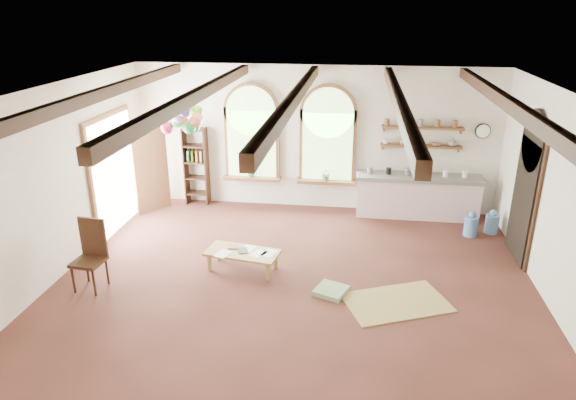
% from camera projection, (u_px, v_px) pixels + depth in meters
% --- Properties ---
extents(floor, '(8.00, 8.00, 0.00)m').
position_uv_depth(floor, '(294.00, 281.00, 8.70)').
color(floor, brown).
rests_on(floor, ground).
extents(ceiling_beams, '(6.20, 6.80, 0.18)m').
position_uv_depth(ceiling_beams, '(295.00, 97.00, 7.59)').
color(ceiling_beams, '#321910').
rests_on(ceiling_beams, ceiling).
extents(window_left, '(1.30, 0.28, 2.20)m').
position_uv_depth(window_left, '(252.00, 136.00, 11.46)').
color(window_left, brown).
rests_on(window_left, floor).
extents(window_right, '(1.30, 0.28, 2.20)m').
position_uv_depth(window_right, '(328.00, 139.00, 11.24)').
color(window_right, brown).
rests_on(window_right, floor).
extents(left_doorway, '(0.10, 1.90, 2.50)m').
position_uv_depth(left_doorway, '(114.00, 174.00, 10.46)').
color(left_doorway, brown).
rests_on(left_doorway, floor).
extents(right_doorway, '(0.10, 1.30, 2.40)m').
position_uv_depth(right_doorway, '(523.00, 201.00, 9.19)').
color(right_doorway, black).
rests_on(right_doorway, floor).
extents(kitchen_counter, '(2.68, 0.62, 0.94)m').
position_uv_depth(kitchen_counter, '(417.00, 196.00, 11.19)').
color(kitchen_counter, silver).
rests_on(kitchen_counter, floor).
extents(wall_shelf_lower, '(1.70, 0.24, 0.04)m').
position_uv_depth(wall_shelf_lower, '(421.00, 146.00, 10.98)').
color(wall_shelf_lower, brown).
rests_on(wall_shelf_lower, wall_back).
extents(wall_shelf_upper, '(1.70, 0.24, 0.04)m').
position_uv_depth(wall_shelf_upper, '(423.00, 128.00, 10.83)').
color(wall_shelf_upper, brown).
rests_on(wall_shelf_upper, wall_back).
extents(wall_clock, '(0.32, 0.04, 0.32)m').
position_uv_depth(wall_clock, '(483.00, 131.00, 10.76)').
color(wall_clock, black).
rests_on(wall_clock, wall_back).
extents(bookshelf, '(0.53, 0.32, 1.80)m').
position_uv_depth(bookshelf, '(196.00, 166.00, 11.79)').
color(bookshelf, '#321910').
rests_on(bookshelf, floor).
extents(coffee_table, '(1.34, 0.78, 0.36)m').
position_uv_depth(coffee_table, '(242.00, 254.00, 8.95)').
color(coffee_table, tan).
rests_on(coffee_table, floor).
extents(side_chair, '(0.51, 0.51, 1.18)m').
position_uv_depth(side_chair, '(91.00, 269.00, 8.38)').
color(side_chair, '#321910').
rests_on(side_chair, floor).
extents(floor_mat, '(1.83, 1.51, 0.02)m').
position_uv_depth(floor_mat, '(396.00, 302.00, 8.06)').
color(floor_mat, tan).
rests_on(floor_mat, floor).
extents(floor_cushion, '(0.61, 0.61, 0.08)m').
position_uv_depth(floor_cushion, '(331.00, 291.00, 8.32)').
color(floor_cushion, '#7D9E6D').
rests_on(floor_cushion, floor).
extents(water_jug_a, '(0.26, 0.26, 0.51)m').
position_uv_depth(water_jug_a, '(492.00, 223.00, 10.45)').
color(water_jug_a, '#5785BB').
rests_on(water_jug_a, floor).
extents(water_jug_b, '(0.27, 0.27, 0.53)m').
position_uv_depth(water_jug_b, '(471.00, 225.00, 10.32)').
color(water_jug_b, '#5785BB').
rests_on(water_jug_b, floor).
extents(balloon_cluster, '(0.78, 0.86, 1.15)m').
position_uv_depth(balloon_cluster, '(184.00, 118.00, 9.92)').
color(balloon_cluster, white).
rests_on(balloon_cluster, floor).
extents(table_book, '(0.18, 0.25, 0.02)m').
position_uv_depth(table_book, '(229.00, 246.00, 9.11)').
color(table_book, olive).
rests_on(table_book, coffee_table).
extents(tablet, '(0.24, 0.28, 0.01)m').
position_uv_depth(tablet, '(243.00, 250.00, 8.96)').
color(tablet, black).
rests_on(tablet, coffee_table).
extents(potted_plant_left, '(0.27, 0.23, 0.30)m').
position_uv_depth(potted_plant_left, '(252.00, 171.00, 11.64)').
color(potted_plant_left, '#598C4C').
rests_on(potted_plant_left, window_left).
extents(potted_plant_right, '(0.27, 0.23, 0.30)m').
position_uv_depth(potted_plant_right, '(326.00, 174.00, 11.43)').
color(potted_plant_right, '#598C4C').
rests_on(potted_plant_right, window_right).
extents(shelf_cup_a, '(0.12, 0.10, 0.10)m').
position_uv_depth(shelf_cup_a, '(386.00, 142.00, 11.05)').
color(shelf_cup_a, white).
rests_on(shelf_cup_a, wall_shelf_lower).
extents(shelf_cup_b, '(0.10, 0.10, 0.09)m').
position_uv_depth(shelf_cup_b, '(402.00, 142.00, 11.00)').
color(shelf_cup_b, beige).
rests_on(shelf_cup_b, wall_shelf_lower).
extents(shelf_bowl_a, '(0.22, 0.22, 0.05)m').
position_uv_depth(shelf_bowl_a, '(419.00, 144.00, 10.97)').
color(shelf_bowl_a, beige).
rests_on(shelf_bowl_a, wall_shelf_lower).
extents(shelf_bowl_b, '(0.20, 0.20, 0.06)m').
position_uv_depth(shelf_bowl_b, '(435.00, 144.00, 10.92)').
color(shelf_bowl_b, '#8C664C').
rests_on(shelf_bowl_b, wall_shelf_lower).
extents(shelf_vase, '(0.18, 0.18, 0.19)m').
position_uv_depth(shelf_vase, '(453.00, 142.00, 10.85)').
color(shelf_vase, slate).
rests_on(shelf_vase, wall_shelf_lower).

